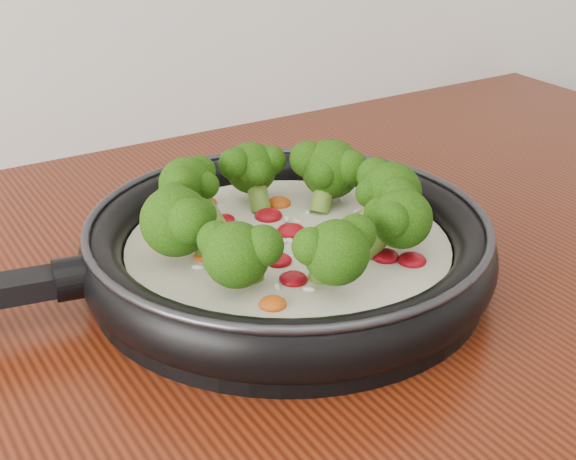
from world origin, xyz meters
TOP-DOWN VIEW (x-y plane):
  - skillet at (0.10, 1.08)m, footprint 0.59×0.42m

SIDE VIEW (x-z plane):
  - skillet at x=0.10m, z-range 0.89..0.99m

